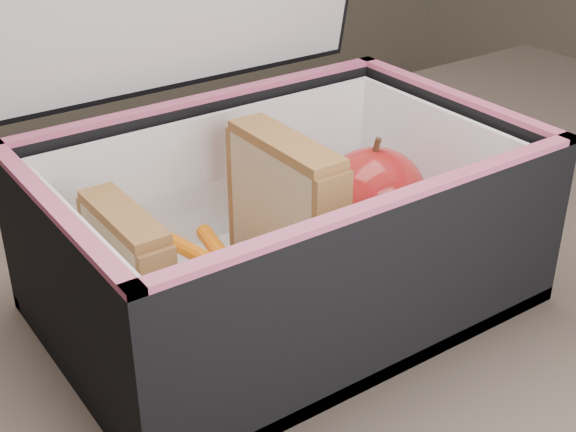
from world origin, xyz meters
The scene contains 8 objects.
kitchen_table centered at (0.00, 0.00, 0.66)m, with size 1.20×0.80×0.75m.
lunch_bag centered at (-0.07, 0.06, 0.82)m, with size 0.33×0.26×0.33m.
plastic_tub centered at (-0.13, 0.06, 0.80)m, with size 0.16×0.11×0.07m, color white, non-canonical shape.
sandwich_left centered at (-0.19, 0.06, 0.81)m, with size 0.02×0.08×0.09m.
sandwich_right centered at (-0.07, 0.06, 0.82)m, with size 0.03×0.10×0.11m.
carrot_sticks centered at (-0.12, 0.05, 0.79)m, with size 0.04×0.13×0.03m.
paper_napkin centered at (0.02, 0.07, 0.77)m, with size 0.08×0.08×0.01m, color white.
red_apple centered at (0.02, 0.06, 0.81)m, with size 0.10×0.10×0.08m.
Camera 1 is at (-0.35, -0.35, 1.09)m, focal length 50.00 mm.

